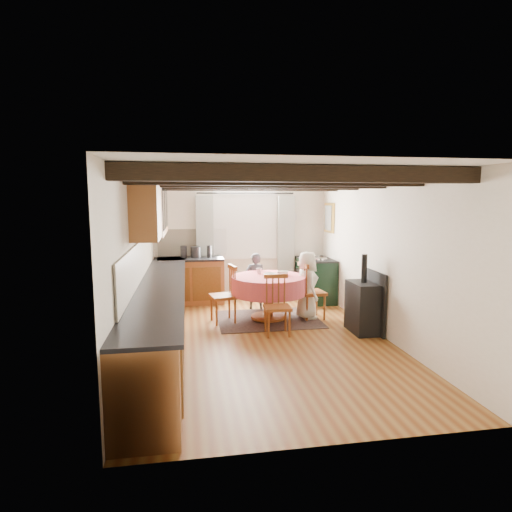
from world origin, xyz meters
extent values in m
cube|color=brown|center=(0.00, 0.00, 0.00)|extent=(3.60, 5.50, 0.00)
cube|color=white|center=(0.00, 0.00, 2.40)|extent=(3.60, 5.50, 0.00)
cube|color=silver|center=(0.00, 2.75, 1.20)|extent=(3.60, 0.00, 2.40)
cube|color=silver|center=(0.00, -2.75, 1.20)|extent=(3.60, 0.00, 2.40)
cube|color=silver|center=(-1.80, 0.00, 1.20)|extent=(0.00, 5.50, 2.40)
cube|color=silver|center=(1.80, 0.00, 1.20)|extent=(0.00, 5.50, 2.40)
cube|color=black|center=(0.00, -2.00, 2.31)|extent=(3.60, 0.16, 0.16)
cube|color=black|center=(0.00, -1.00, 2.31)|extent=(3.60, 0.16, 0.16)
cube|color=black|center=(0.00, 0.00, 2.31)|extent=(3.60, 0.16, 0.16)
cube|color=black|center=(0.00, 1.00, 2.31)|extent=(3.60, 0.16, 0.16)
cube|color=black|center=(0.00, 2.00, 2.31)|extent=(3.60, 0.16, 0.16)
cube|color=beige|center=(-1.78, 0.30, 1.20)|extent=(0.02, 4.50, 0.55)
cube|color=beige|center=(-1.00, 2.73, 1.20)|extent=(1.40, 0.02, 0.55)
cube|color=brown|center=(-1.50, 0.00, 0.44)|extent=(0.60, 5.30, 0.88)
cube|color=brown|center=(-1.05, 2.45, 0.44)|extent=(1.30, 0.60, 0.88)
cube|color=black|center=(-1.48, 0.00, 0.90)|extent=(0.64, 5.30, 0.04)
cube|color=black|center=(-1.05, 2.43, 0.90)|extent=(1.30, 0.64, 0.04)
cube|color=brown|center=(-1.63, 1.20, 1.95)|extent=(0.34, 1.80, 0.90)
cube|color=brown|center=(-1.63, -0.30, 1.90)|extent=(0.34, 0.90, 0.70)
cube|color=white|center=(0.10, 2.73, 1.60)|extent=(1.34, 0.03, 1.54)
cube|color=white|center=(0.10, 2.74, 1.60)|extent=(1.20, 0.01, 1.40)
cube|color=#929C8F|center=(-0.75, 2.65, 1.10)|extent=(0.35, 0.10, 2.10)
cube|color=#929C8F|center=(0.95, 2.65, 1.10)|extent=(0.35, 0.10, 2.10)
cylinder|color=black|center=(0.10, 2.65, 2.20)|extent=(2.00, 0.03, 0.03)
cube|color=gold|center=(1.77, 2.30, 1.70)|extent=(0.04, 0.50, 0.60)
cylinder|color=silver|center=(1.05, 2.72, 1.70)|extent=(0.30, 0.02, 0.30)
cube|color=#4E3933|center=(0.25, 1.02, 0.01)|extent=(1.75, 1.36, 0.01)
imported|color=#3B3F48|center=(0.16, 1.79, 0.54)|extent=(0.44, 0.34, 1.08)
imported|color=beige|center=(0.93, 0.98, 0.59)|extent=(0.42, 0.60, 1.18)
imported|color=silver|center=(0.28, 1.03, 0.79)|extent=(0.29, 0.29, 0.05)
imported|color=silver|center=(0.52, 1.11, 0.80)|extent=(0.26, 0.26, 0.06)
imported|color=silver|center=(0.14, 1.31, 0.81)|extent=(0.12, 0.12, 0.10)
cylinder|color=#262628|center=(-1.18, 2.52, 1.04)|extent=(0.13, 0.13, 0.23)
cylinder|color=#262628|center=(-0.94, 2.44, 1.03)|extent=(0.20, 0.20, 0.22)
cylinder|color=#262628|center=(-0.68, 2.37, 1.04)|extent=(0.09, 0.09, 0.25)
camera|label=1|loc=(-1.12, -5.89, 2.06)|focal=29.29mm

